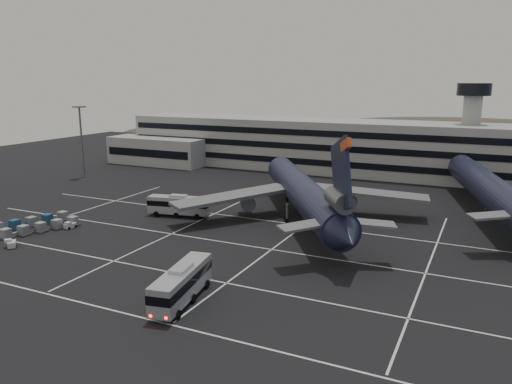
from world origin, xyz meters
TOP-DOWN VIEW (x-y plane):
  - ground at (0.00, 0.00)m, footprint 260.00×260.00m
  - lane_markings at (0.95, 0.72)m, footprint 90.00×55.62m
  - terminal at (-2.95, 71.14)m, footprint 125.00×26.00m
  - hills at (17.99, 170.00)m, footprint 352.00×180.00m
  - lightpole_left at (-55.00, 35.00)m, footprint 2.40×2.40m
  - trijet_main at (10.98, 20.25)m, footprint 41.11×51.41m
  - trijet_far at (40.55, 37.68)m, footprint 23.35×56.93m
  - bus_near at (9.97, -16.78)m, footprint 4.83×12.37m
  - bus_far at (-11.11, 13.71)m, footprint 11.77×4.99m
  - tug_a at (-23.42, -0.96)m, footprint 1.27×2.01m
  - tug_b at (-23.89, -12.04)m, footprint 2.33×2.27m
  - uld_cluster at (-28.30, -3.69)m, footprint 10.74×14.27m

SIDE VIEW (x-z plane):
  - hills at x=17.99m, z-range -34.07..9.93m
  - ground at x=0.00m, z-range 0.00..0.00m
  - lane_markings at x=0.95m, z-range 0.00..0.01m
  - tug_a at x=-23.42m, z-range -0.07..1.17m
  - tug_b at x=-23.89m, z-range -0.07..1.24m
  - uld_cluster at x=-28.30m, z-range -0.02..1.66m
  - bus_far at x=-11.11m, z-range 0.19..4.24m
  - bus_near at x=9.97m, z-range 0.20..4.47m
  - trijet_main at x=10.98m, z-range -3.79..14.29m
  - trijet_far at x=40.55m, z-range -3.61..14.47m
  - terminal at x=-2.95m, z-range -5.07..18.93m
  - lightpole_left at x=-55.00m, z-range 2.68..20.95m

